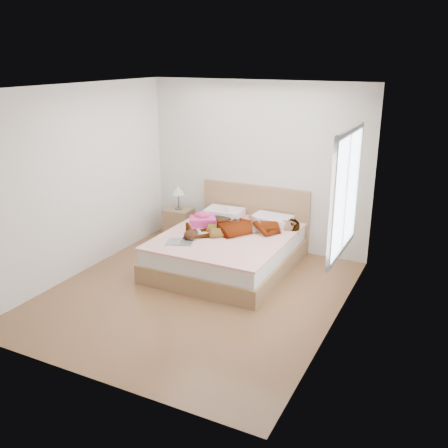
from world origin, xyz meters
The scene contains 11 objects.
ground centered at (0.00, 0.00, 0.00)m, with size 4.00×4.00×0.00m, color #4C2F17.
woman centered at (0.18, 1.17, 0.63)m, with size 0.64×1.70×0.23m, color silver.
hair centered at (-0.39, 1.62, 0.55)m, with size 0.46×0.57×0.08m, color black.
phone centered at (-0.32, 1.57, 0.68)m, with size 0.04×0.09×0.01m, color silver.
room_shell centered at (1.77, 0.30, 1.50)m, with size 4.00×4.00×4.00m.
bed centered at (0.00, 1.04, 0.28)m, with size 1.80×2.08×1.00m.
towel centered at (-0.52, 1.17, 0.59)m, with size 0.48×0.46×0.20m.
magazine centered at (-0.44, 0.37, 0.52)m, with size 0.46×0.38×0.02m.
coffee_mug centered at (-0.33, 0.70, 0.55)m, with size 0.11×0.09×0.08m.
plush_toy centered at (-0.36, 0.54, 0.58)m, with size 0.19×0.26×0.14m.
nightstand centered at (-1.25, 1.67, 0.30)m, with size 0.44×0.39×0.92m.
Camera 1 is at (2.93, -5.06, 2.95)m, focal length 40.00 mm.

